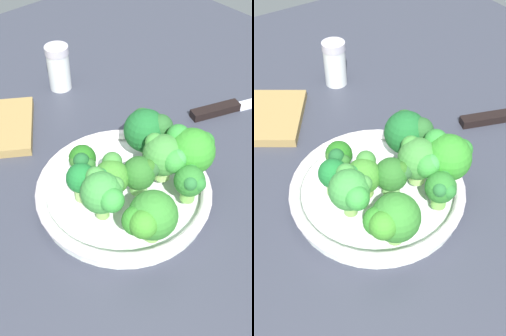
% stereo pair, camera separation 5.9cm
% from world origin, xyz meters
% --- Properties ---
extents(ground_plane, '(1.30, 1.30, 0.03)m').
position_xyz_m(ground_plane, '(0.00, 0.00, -0.01)').
color(ground_plane, '#343744').
extents(bowl, '(0.26, 0.26, 0.03)m').
position_xyz_m(bowl, '(-0.00, 0.03, 0.02)').
color(bowl, white).
rests_on(bowl, ground_plane).
extents(broccoli_floret_0, '(0.04, 0.04, 0.05)m').
position_xyz_m(broccoli_floret_0, '(0.03, -0.02, 0.06)').
color(broccoli_floret_0, '#78B14F').
rests_on(broccoli_floret_0, bowl).
extents(broccoli_floret_1, '(0.06, 0.07, 0.07)m').
position_xyz_m(broccoli_floret_1, '(0.06, 0.06, 0.08)').
color(broccoli_floret_1, '#80B454').
rests_on(broccoli_floret_1, bowl).
extents(broccoli_floret_2, '(0.06, 0.07, 0.07)m').
position_xyz_m(broccoli_floret_2, '(-0.05, 0.06, 0.07)').
color(broccoli_floret_2, '#94C466').
rests_on(broccoli_floret_2, bowl).
extents(broccoli_floret_3, '(0.04, 0.05, 0.06)m').
position_xyz_m(broccoli_floret_3, '(-0.05, 0.12, 0.07)').
color(broccoli_floret_3, '#78C152').
rests_on(broccoli_floret_3, bowl).
extents(broccoli_floret_4, '(0.07, 0.08, 0.08)m').
position_xyz_m(broccoli_floret_4, '(-0.09, 0.08, 0.08)').
color(broccoli_floret_4, '#79B05E').
rests_on(broccoli_floret_4, bowl).
extents(broccoli_floret_5, '(0.06, 0.05, 0.06)m').
position_xyz_m(broccoli_floret_5, '(0.03, 0.04, 0.07)').
color(broccoli_floret_5, '#95C559').
rests_on(broccoli_floret_5, bowl).
extents(broccoli_floret_6, '(0.04, 0.04, 0.06)m').
position_xyz_m(broccoli_floret_6, '(0.06, 0.02, 0.07)').
color(broccoli_floret_6, '#91BD62').
rests_on(broccoli_floret_6, bowl).
extents(broccoli_floret_7, '(0.07, 0.06, 0.08)m').
position_xyz_m(broccoli_floret_7, '(0.04, 0.13, 0.08)').
color(broccoli_floret_7, '#87C35B').
rests_on(broccoli_floret_7, bowl).
extents(broccoli_floret_8, '(0.05, 0.05, 0.06)m').
position_xyz_m(broccoli_floret_8, '(-0.01, 0.06, 0.06)').
color(broccoli_floret_8, '#83CB66').
rests_on(broccoli_floret_8, bowl).
extents(broccoli_floret_9, '(0.07, 0.07, 0.07)m').
position_xyz_m(broccoli_floret_9, '(-0.08, 0.00, 0.07)').
color(broccoli_floret_9, '#92C05F').
rests_on(broccoli_floret_9, bowl).
extents(pepper_shaker, '(0.05, 0.05, 0.09)m').
position_xyz_m(pepper_shaker, '(-0.10, -0.27, 0.05)').
color(pepper_shaker, silver).
rests_on(pepper_shaker, ground_plane).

